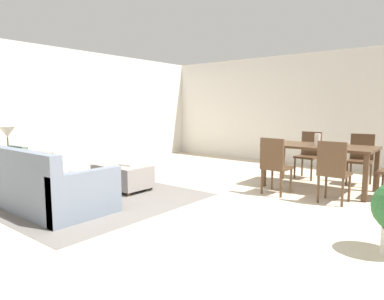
# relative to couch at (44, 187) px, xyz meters

# --- Properties ---
(ground_plane) EXTENTS (10.80, 10.80, 0.00)m
(ground_plane) POSITION_rel_couch_xyz_m (2.02, 0.91, -0.29)
(ground_plane) COLOR beige
(wall_back) EXTENTS (9.00, 0.12, 2.70)m
(wall_back) POSITION_rel_couch_xyz_m (2.02, 5.91, 1.06)
(wall_back) COLOR silver
(wall_back) RESTS_ON ground_plane
(wall_left) EXTENTS (0.12, 11.00, 2.70)m
(wall_left) POSITION_rel_couch_xyz_m (-2.48, 1.41, 1.06)
(wall_left) COLOR silver
(wall_left) RESTS_ON ground_plane
(area_rug) EXTENTS (3.00, 2.80, 0.01)m
(area_rug) POSITION_rel_couch_xyz_m (0.02, 0.71, -0.29)
(area_rug) COLOR slate
(area_rug) RESTS_ON ground_plane
(couch) EXTENTS (2.04, 0.99, 0.86)m
(couch) POSITION_rel_couch_xyz_m (0.00, 0.00, 0.00)
(couch) COLOR slate
(couch) RESTS_ON ground_plane
(ottoman_table) EXTENTS (0.97, 0.60, 0.43)m
(ottoman_table) POSITION_rel_couch_xyz_m (0.05, 1.37, -0.05)
(ottoman_table) COLOR gray
(ottoman_table) RESTS_ON ground_plane
(side_table) EXTENTS (0.40, 0.40, 0.57)m
(side_table) POSITION_rel_couch_xyz_m (-1.32, 0.11, 0.16)
(side_table) COLOR olive
(side_table) RESTS_ON ground_plane
(table_lamp) EXTENTS (0.26, 0.26, 0.53)m
(table_lamp) POSITION_rel_couch_xyz_m (-1.32, 0.11, 0.69)
(table_lamp) COLOR brown
(table_lamp) RESTS_ON side_table
(dining_table) EXTENTS (1.77, 0.91, 0.76)m
(dining_table) POSITION_rel_couch_xyz_m (2.64, 3.52, 0.38)
(dining_table) COLOR #513823
(dining_table) RESTS_ON ground_plane
(dining_chair_near_left) EXTENTS (0.42, 0.42, 0.92)m
(dining_chair_near_left) POSITION_rel_couch_xyz_m (2.23, 2.67, 0.23)
(dining_chair_near_left) COLOR #513823
(dining_chair_near_left) RESTS_ON ground_plane
(dining_chair_near_right) EXTENTS (0.41, 0.41, 0.92)m
(dining_chair_near_right) POSITION_rel_couch_xyz_m (3.12, 2.72, 0.23)
(dining_chair_near_right) COLOR #513823
(dining_chair_near_right) RESTS_ON ground_plane
(dining_chair_far_left) EXTENTS (0.42, 0.42, 0.92)m
(dining_chair_far_left) POSITION_rel_couch_xyz_m (2.18, 4.34, 0.23)
(dining_chair_far_left) COLOR #513823
(dining_chair_far_left) RESTS_ON ground_plane
(dining_chair_far_right) EXTENTS (0.42, 0.42, 0.92)m
(dining_chair_far_right) POSITION_rel_couch_xyz_m (3.12, 4.37, 0.23)
(dining_chair_far_right) COLOR #513823
(dining_chair_far_right) RESTS_ON ground_plane
(vase_centerpiece) EXTENTS (0.10, 0.10, 0.20)m
(vase_centerpiece) POSITION_rel_couch_xyz_m (2.62, 3.48, 0.57)
(vase_centerpiece) COLOR silver
(vase_centerpiece) RESTS_ON dining_table
(book_on_ottoman) EXTENTS (0.29, 0.24, 0.03)m
(book_on_ottoman) POSITION_rel_couch_xyz_m (0.15, 1.42, 0.15)
(book_on_ottoman) COLOR silver
(book_on_ottoman) RESTS_ON ottoman_table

